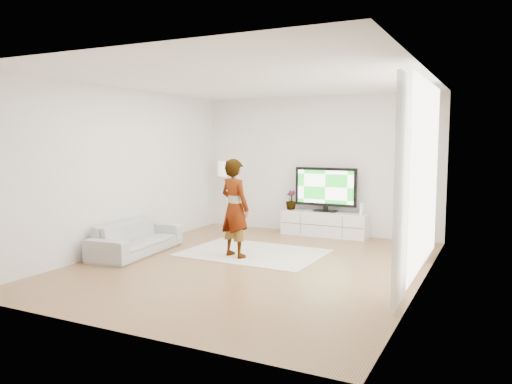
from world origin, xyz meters
The scene contains 17 objects.
floor centered at (0.00, 0.00, 0.00)m, with size 6.00×6.00×0.00m, color #9F7248.
ceiling centered at (0.00, 0.00, 2.80)m, with size 6.00×6.00×0.00m, color white.
wall_left centered at (-2.50, 0.00, 1.40)m, with size 0.02×6.00×2.80m, color silver.
wall_right centered at (2.50, 0.00, 1.40)m, with size 0.02×6.00×2.80m, color silver.
wall_back centered at (0.00, 3.00, 1.40)m, with size 5.00×0.02×2.80m, color silver.
wall_front centered at (0.00, -3.00, 1.40)m, with size 5.00×0.02×2.80m, color silver.
window centered at (2.48, 0.30, 1.45)m, with size 0.01×2.60×2.50m, color white.
curtain_near centered at (2.40, -1.00, 1.35)m, with size 0.04×0.70×2.60m, color white.
curtain_far centered at (2.40, 1.60, 1.35)m, with size 0.04×0.70×2.60m, color white.
media_console centered at (0.25, 2.76, 0.24)m, with size 1.73×0.49×0.49m.
television centered at (0.25, 2.79, 0.96)m, with size 1.27×0.25×0.88m.
game_console centered at (1.01, 2.76, 0.60)m, with size 0.06×0.17×0.22m.
potted_plant centered at (-0.48, 2.77, 0.68)m, with size 0.22×0.22×0.39m, color #3F7238.
rug centered at (-0.34, 0.73, 0.01)m, with size 2.31×1.66×0.01m, color beige.
player centered at (-0.48, 0.34, 0.81)m, with size 0.59×0.38×1.61m, color #334772.
sofa centered at (-2.10, -0.17, 0.27)m, with size 1.87×0.73×0.55m, color #B0B0AB.
floor_lamp centered at (-1.92, 2.55, 1.24)m, with size 0.33×0.33×1.46m.
Camera 1 is at (3.41, -6.71, 1.92)m, focal length 35.00 mm.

